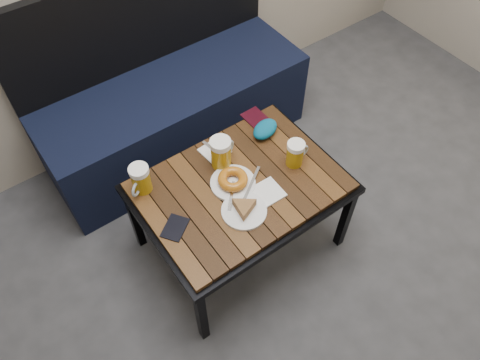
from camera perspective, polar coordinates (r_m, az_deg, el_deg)
bench at (r=2.53m, az=-8.23°, el=8.82°), size 1.40×0.50×0.95m
cafe_table at (r=1.95m, az=-0.00°, el=-1.28°), size 0.84×0.62×0.47m
beer_mug_left at (r=1.89m, az=-12.03°, el=0.11°), size 0.12×0.11×0.13m
beer_mug_centre at (r=1.93m, az=-2.30°, el=3.39°), size 0.14×0.11×0.14m
beer_mug_right at (r=1.96m, az=6.79°, el=3.26°), size 0.11×0.07×0.12m
plate_pie at (r=1.82m, az=0.50°, el=-3.54°), size 0.18×0.18×0.05m
plate_bagel at (r=1.90m, az=-0.86°, el=-0.11°), size 0.24×0.21×0.05m
napkin_left at (r=2.03m, az=-3.13°, el=3.57°), size 0.12×0.14×0.01m
napkin_right at (r=1.89m, az=3.13°, el=-1.65°), size 0.14×0.12×0.01m
passport_navy at (r=1.81m, az=-7.93°, el=-5.78°), size 0.14×0.13×0.01m
passport_burgundy at (r=2.16m, az=1.99°, el=7.50°), size 0.10×0.13×0.01m
knit_pouch at (r=2.08m, az=3.08°, el=6.21°), size 0.15×0.12×0.06m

